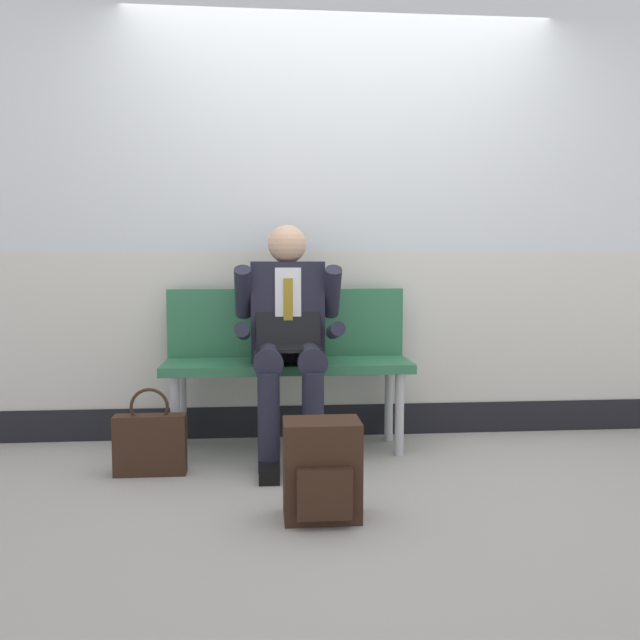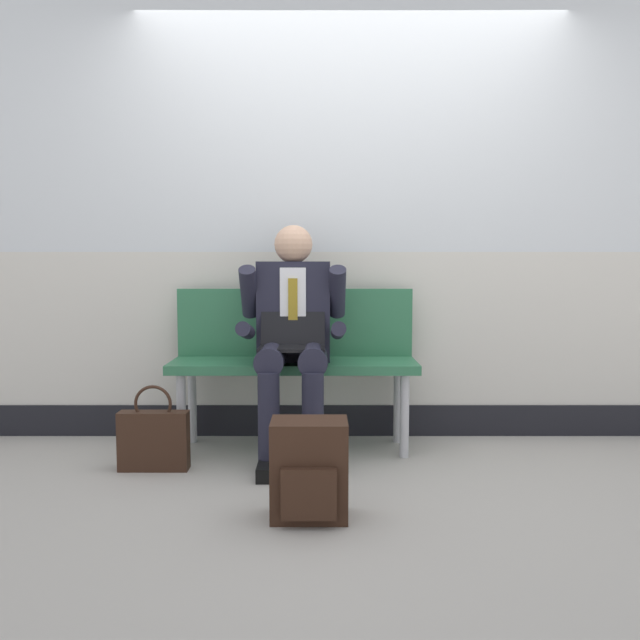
# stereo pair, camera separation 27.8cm
# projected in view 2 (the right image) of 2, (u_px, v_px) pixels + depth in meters

# --- Properties ---
(ground_plane) EXTENTS (18.00, 18.00, 0.00)m
(ground_plane) POSITION_uv_depth(u_px,v_px,m) (351.00, 461.00, 3.44)
(ground_plane) COLOR #9E9991
(station_wall) EXTENTS (6.23, 0.14, 3.19)m
(station_wall) POSITION_uv_depth(u_px,v_px,m) (347.00, 174.00, 3.88)
(station_wall) COLOR silver
(station_wall) RESTS_ON ground
(bench_with_person) EXTENTS (1.36, 0.42, 0.90)m
(bench_with_person) POSITION_uv_depth(u_px,v_px,m) (291.00, 352.00, 3.69)
(bench_with_person) COLOR #2D6B47
(bench_with_person) RESTS_ON ground
(person_seated) EXTENTS (0.57, 0.70, 1.26)m
(person_seated) POSITION_uv_depth(u_px,v_px,m) (290.00, 333.00, 3.48)
(person_seated) COLOR #1E1E2D
(person_seated) RESTS_ON ground
(backpack) EXTENTS (0.31, 0.25, 0.41)m
(backpack) POSITION_uv_depth(u_px,v_px,m) (306.00, 471.00, 2.66)
(backpack) COLOR #331E14
(backpack) RESTS_ON ground
(handbag) EXTENTS (0.35, 0.10, 0.44)m
(handbag) POSITION_uv_depth(u_px,v_px,m) (150.00, 439.00, 3.29)
(handbag) COLOR #331E14
(handbag) RESTS_ON ground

